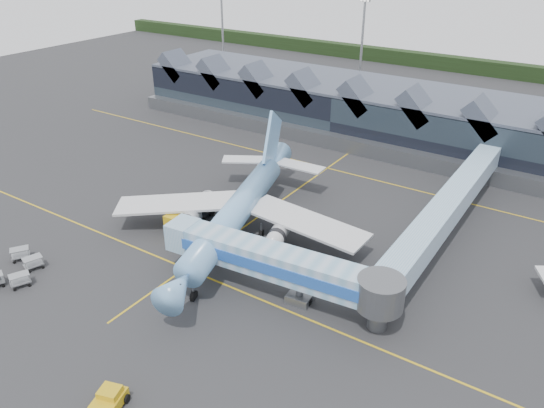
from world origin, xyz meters
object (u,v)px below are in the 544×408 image
Objects in this scene: main_airliner at (239,208)px; fuel_truck at (192,211)px; jet_bridge at (290,268)px; pushback_tug at (107,402)px.

main_airliner is 4.06× the size of fuel_truck.
jet_bridge reaches higher than fuel_truck.
main_airliner is 15.43m from jet_bridge.
main_airliner reaches higher than jet_bridge.
fuel_truck is at bearing 155.20° from jet_bridge.
pushback_tug is (-4.81, -21.32, -3.29)m from jet_bridge.
jet_bridge is (12.95, -8.40, 0.27)m from main_airliner.
main_airliner is at bearing 141.93° from jet_bridge.
jet_bridge is 22.11m from pushback_tug.
pushback_tug is (15.35, -28.55, -1.03)m from fuel_truck.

